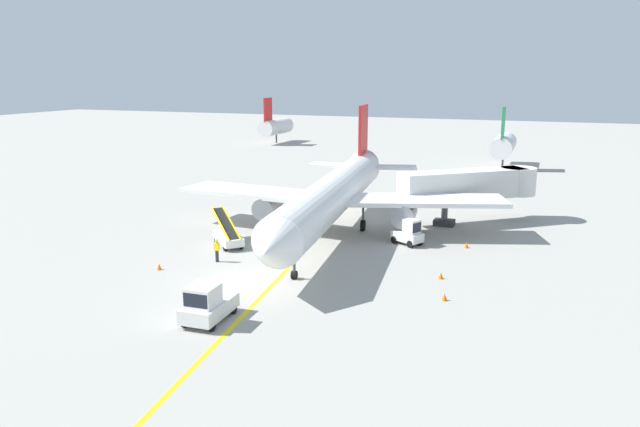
{
  "coord_description": "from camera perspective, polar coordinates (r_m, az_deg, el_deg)",
  "views": [
    {
      "loc": [
        18.1,
        -32.8,
        13.24
      ],
      "look_at": [
        1.48,
        10.45,
        2.5
      ],
      "focal_mm": 34.03,
      "sensor_mm": 36.0,
      "label": 1
    }
  ],
  "objects": [
    {
      "name": "pushback_tug",
      "position": [
        33.83,
        -10.56,
        -8.4
      ],
      "size": [
        2.05,
        3.68,
        2.2
      ],
      "color": "silver",
      "rests_on": "ground"
    },
    {
      "name": "belt_loader_forward_hold",
      "position": [
        48.24,
        -8.67,
        -2.07
      ],
      "size": [
        4.44,
        4.4,
        2.59
      ],
      "color": "silver",
      "rests_on": "ground"
    },
    {
      "name": "safety_cone_nose_left",
      "position": [
        40.96,
        11.29,
        -5.75
      ],
      "size": [
        0.36,
        0.36,
        0.44
      ],
      "primitive_type": "cone",
      "color": "orange",
      "rests_on": "ground"
    },
    {
      "name": "safety_cone_tail_area",
      "position": [
        43.43,
        -14.89,
        -4.85
      ],
      "size": [
        0.36,
        0.36,
        0.44
      ],
      "primitive_type": "cone",
      "color": "orange",
      "rests_on": "ground"
    },
    {
      "name": "taxi_line_yellow",
      "position": [
        43.36,
        -2.59,
        -4.74
      ],
      "size": [
        10.11,
        79.43,
        0.01
      ],
      "primitive_type": "cube",
      "rotation": [
        0.0,
        0.0,
        0.12
      ],
      "color": "yellow",
      "rests_on": "ground"
    },
    {
      "name": "ground_plane",
      "position": [
        39.73,
        -7.47,
        -6.53
      ],
      "size": [
        300.0,
        300.0,
        0.0
      ],
      "primitive_type": "plane",
      "color": "#9E9B93"
    },
    {
      "name": "safety_cone_nose_right",
      "position": [
        37.23,
        11.62,
        -7.7
      ],
      "size": [
        0.36,
        0.36,
        0.44
      ],
      "primitive_type": "cone",
      "color": "orange",
      "rests_on": "ground"
    },
    {
      "name": "airliner",
      "position": [
        50.64,
        1.37,
        1.86
      ],
      "size": [
        28.39,
        35.32,
        10.1
      ],
      "color": "white",
      "rests_on": "ground"
    },
    {
      "name": "baggage_tug_near_wing",
      "position": [
        48.29,
        8.35,
        -1.86
      ],
      "size": [
        2.73,
        2.29,
        2.1
      ],
      "color": "silver",
      "rests_on": "ground"
    },
    {
      "name": "safety_cone_wingtip_left",
      "position": [
        48.47,
        13.6,
        -2.91
      ],
      "size": [
        0.36,
        0.36,
        0.44
      ],
      "primitive_type": "cone",
      "color": "orange",
      "rests_on": "ground"
    },
    {
      "name": "distant_aircraft_mid_left",
      "position": [
        91.84,
        16.89,
        6.23
      ],
      "size": [
        3.0,
        10.1,
        8.8
      ],
      "color": "silver",
      "rests_on": "ground"
    },
    {
      "name": "ground_crew_marshaller",
      "position": [
        44.12,
        -9.68,
        -3.37
      ],
      "size": [
        0.36,
        0.24,
        1.7
      ],
      "color": "#26262D",
      "rests_on": "ground"
    },
    {
      "name": "safety_cone_wingtip_right",
      "position": [
        51.58,
        -8.92,
        -1.73
      ],
      "size": [
        0.36,
        0.36,
        0.44
      ],
      "primitive_type": "cone",
      "color": "orange",
      "rests_on": "ground"
    },
    {
      "name": "distant_aircraft_far_left",
      "position": [
        118.84,
        -4.17,
        8.18
      ],
      "size": [
        3.0,
        10.1,
        8.8
      ],
      "color": "silver",
      "rests_on": "ground"
    },
    {
      "name": "jet_bridge",
      "position": [
        56.14,
        14.54,
        2.68
      ],
      "size": [
        11.45,
        10.05,
        4.85
      ],
      "color": "silver",
      "rests_on": "ground"
    }
  ]
}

